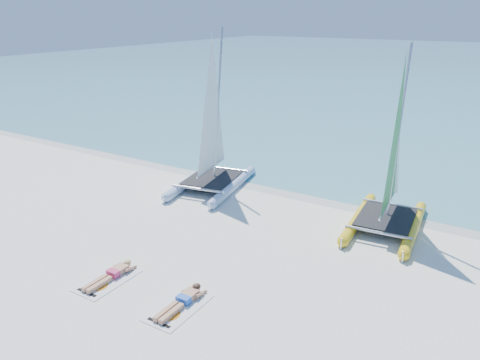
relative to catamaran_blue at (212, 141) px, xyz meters
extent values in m
plane|color=white|center=(3.86, -4.30, -2.04)|extent=(140.00, 140.00, 0.00)
cube|color=#679AAC|center=(3.86, 58.70, -2.04)|extent=(140.00, 115.00, 0.01)
cube|color=beige|center=(3.86, 1.20, -2.04)|extent=(140.00, 1.40, 0.01)
cylinder|color=#BED7F9|center=(-0.97, -0.29, -1.85)|extent=(1.22, 4.50, 0.40)
cone|color=#BED7F9|center=(-1.43, 2.15, -1.85)|extent=(0.48, 0.64, 0.38)
cylinder|color=#BED7F9|center=(1.01, 0.08, -1.85)|extent=(1.22, 4.50, 0.40)
cone|color=#BED7F9|center=(0.55, 2.52, -1.85)|extent=(0.48, 0.64, 0.38)
cube|color=black|center=(0.02, -0.10, -1.62)|extent=(2.36, 2.79, 0.03)
cylinder|color=#BABCC2|center=(-0.13, 0.69, 1.48)|extent=(0.31, 1.18, 6.20)
cylinder|color=yellow|center=(6.62, -0.29, -1.86)|extent=(0.74, 4.28, 0.38)
cone|color=yellow|center=(6.42, 2.05, -1.86)|extent=(0.40, 0.57, 0.36)
cylinder|color=yellow|center=(8.52, -0.13, -1.86)|extent=(0.74, 4.28, 0.38)
cone|color=yellow|center=(8.32, 2.21, -1.86)|extent=(0.40, 0.57, 0.36)
cube|color=black|center=(7.57, -0.21, -1.64)|extent=(2.03, 2.49, 0.03)
cylinder|color=#BABCC2|center=(7.50, 0.55, 1.29)|extent=(0.18, 1.12, 5.87)
cube|color=white|center=(1.80, -7.86, -2.03)|extent=(1.00, 1.85, 0.02)
cube|color=tan|center=(1.80, -7.43, -1.92)|extent=(0.36, 0.55, 0.17)
cube|color=#D33163|center=(1.80, -7.63, -1.92)|extent=(0.37, 0.22, 0.17)
cube|color=tan|center=(1.80, -8.23, -1.96)|extent=(0.31, 0.85, 0.13)
sphere|color=tan|center=(1.80, -7.06, -1.88)|extent=(0.21, 0.21, 0.21)
ellipsoid|color=#E5BC6B|center=(1.80, -7.05, -1.84)|extent=(0.22, 0.24, 0.15)
cube|color=white|center=(4.35, -7.83, -2.03)|extent=(1.00, 1.85, 0.02)
cube|color=tan|center=(4.35, -7.40, -1.92)|extent=(0.36, 0.55, 0.17)
cube|color=blue|center=(4.35, -7.60, -1.92)|extent=(0.37, 0.22, 0.17)
cube|color=tan|center=(4.35, -8.20, -1.96)|extent=(0.31, 0.85, 0.13)
sphere|color=tan|center=(4.35, -7.03, -1.88)|extent=(0.21, 0.21, 0.21)
ellipsoid|color=#362113|center=(4.35, -7.02, -1.84)|extent=(0.22, 0.24, 0.15)
camera|label=1|loc=(11.10, -15.70, 5.19)|focal=35.00mm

